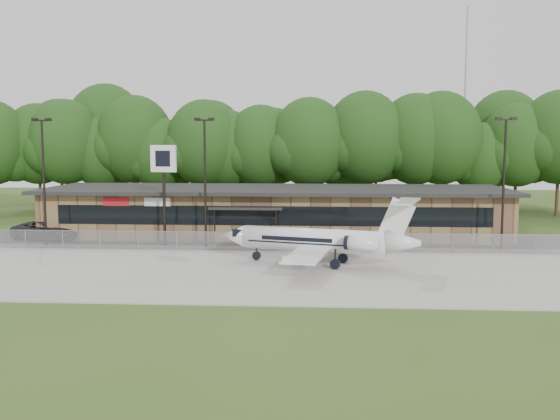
# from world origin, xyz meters

# --- Properties ---
(ground) EXTENTS (160.00, 160.00, 0.00)m
(ground) POSITION_xyz_m (0.00, 0.00, 0.00)
(ground) COLOR #314E1C
(ground) RESTS_ON ground
(apron) EXTENTS (64.00, 18.00, 0.08)m
(apron) POSITION_xyz_m (0.00, 8.00, 0.04)
(apron) COLOR #9E9B93
(apron) RESTS_ON ground
(parking_lot) EXTENTS (50.00, 9.00, 0.06)m
(parking_lot) POSITION_xyz_m (0.00, 19.50, 0.03)
(parking_lot) COLOR #383835
(parking_lot) RESTS_ON ground
(terminal) EXTENTS (41.00, 11.65, 4.30)m
(terminal) POSITION_xyz_m (-0.00, 23.94, 2.18)
(terminal) COLOR olive
(terminal) RESTS_ON ground
(fence) EXTENTS (46.00, 0.04, 1.52)m
(fence) POSITION_xyz_m (0.00, 15.00, 0.78)
(fence) COLOR gray
(fence) RESTS_ON ground
(treeline) EXTENTS (72.00, 12.00, 15.00)m
(treeline) POSITION_xyz_m (0.00, 42.00, 7.50)
(treeline) COLOR #1F3C13
(treeline) RESTS_ON ground
(radio_mast) EXTENTS (0.20, 0.20, 25.00)m
(radio_mast) POSITION_xyz_m (22.00, 48.00, 12.50)
(radio_mast) COLOR gray
(radio_mast) RESTS_ON ground
(light_pole_left) EXTENTS (1.55, 0.30, 10.23)m
(light_pole_left) POSITION_xyz_m (-18.00, 16.50, 5.98)
(light_pole_left) COLOR black
(light_pole_left) RESTS_ON ground
(light_pole_mid) EXTENTS (1.55, 0.30, 10.23)m
(light_pole_mid) POSITION_xyz_m (-5.00, 16.50, 5.98)
(light_pole_mid) COLOR black
(light_pole_mid) RESTS_ON ground
(light_pole_right) EXTENTS (1.55, 0.30, 10.23)m
(light_pole_right) POSITION_xyz_m (18.00, 16.50, 5.98)
(light_pole_right) COLOR black
(light_pole_right) RESTS_ON ground
(business_jet) EXTENTS (14.04, 12.61, 4.76)m
(business_jet) POSITION_xyz_m (4.10, 9.68, 1.70)
(business_jet) COLOR white
(business_jet) RESTS_ON ground
(suv) EXTENTS (6.59, 4.32, 1.69)m
(suv) POSITION_xyz_m (-19.28, 19.53, 0.84)
(suv) COLOR #2C2D2F
(suv) RESTS_ON ground
(pole_sign) EXTENTS (2.13, 0.63, 8.12)m
(pole_sign) POSITION_xyz_m (-8.36, 16.80, 6.21)
(pole_sign) COLOR black
(pole_sign) RESTS_ON ground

